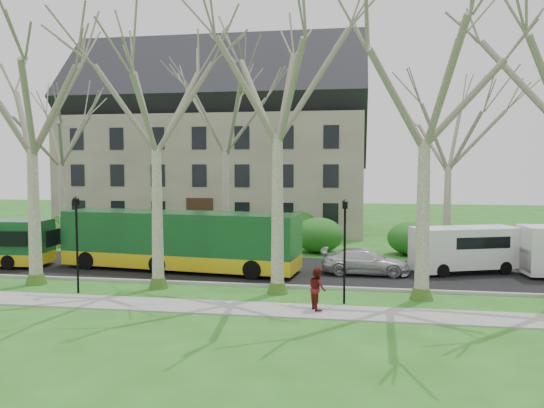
% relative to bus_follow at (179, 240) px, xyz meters
% --- Properties ---
extents(ground, '(120.00, 120.00, 0.00)m').
position_rel_bus_follow_xyz_m(ground, '(3.11, -4.61, -1.71)').
color(ground, '#2B601B').
rests_on(ground, ground).
extents(sidewalk, '(70.00, 2.00, 0.06)m').
position_rel_bus_follow_xyz_m(sidewalk, '(3.11, -7.11, -1.68)').
color(sidewalk, gray).
rests_on(sidewalk, ground).
extents(road, '(80.00, 8.00, 0.06)m').
position_rel_bus_follow_xyz_m(road, '(3.11, 0.89, -1.68)').
color(road, black).
rests_on(road, ground).
extents(curb, '(80.00, 0.25, 0.14)m').
position_rel_bus_follow_xyz_m(curb, '(3.11, -3.11, -1.64)').
color(curb, '#A5A39E').
rests_on(curb, ground).
extents(building, '(26.50, 12.20, 16.00)m').
position_rel_bus_follow_xyz_m(building, '(-2.89, 19.39, 6.36)').
color(building, slate).
rests_on(building, ground).
extents(tree_row_verge, '(49.00, 7.00, 14.00)m').
position_rel_bus_follow_xyz_m(tree_row_verge, '(3.11, -4.31, 5.29)').
color(tree_row_verge, gray).
rests_on(tree_row_verge, ground).
extents(tree_row_far, '(33.00, 7.00, 12.00)m').
position_rel_bus_follow_xyz_m(tree_row_far, '(1.77, 6.39, 4.29)').
color(tree_row_far, gray).
rests_on(tree_row_far, ground).
extents(lamp_row, '(36.22, 0.22, 4.30)m').
position_rel_bus_follow_xyz_m(lamp_row, '(3.11, -5.61, 0.86)').
color(lamp_row, black).
rests_on(lamp_row, ground).
extents(hedges, '(30.60, 8.60, 2.00)m').
position_rel_bus_follow_xyz_m(hedges, '(-1.56, 9.39, -0.71)').
color(hedges, '#1C5B1A').
rests_on(hedges, ground).
extents(bus_follow, '(13.43, 4.30, 3.30)m').
position_rel_bus_follow_xyz_m(bus_follow, '(0.00, 0.00, 0.00)').
color(bus_follow, '#144821').
rests_on(bus_follow, road).
extents(sedan, '(4.63, 1.93, 1.34)m').
position_rel_bus_follow_xyz_m(sedan, '(10.06, 0.44, -0.98)').
color(sedan, silver).
rests_on(sedan, road).
extents(van_a, '(5.95, 3.81, 2.44)m').
position_rel_bus_follow_xyz_m(van_a, '(15.34, 1.70, -0.43)').
color(van_a, silver).
rests_on(van_a, road).
extents(pedestrian_b, '(0.93, 1.01, 1.68)m').
position_rel_bus_follow_xyz_m(pedestrian_b, '(8.07, -6.89, -0.81)').
color(pedestrian_b, '#581414').
rests_on(pedestrian_b, sidewalk).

